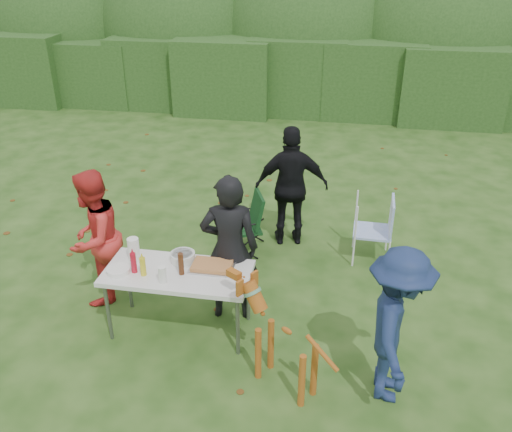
% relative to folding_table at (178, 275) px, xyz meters
% --- Properties ---
extents(ground, '(80.00, 80.00, 0.00)m').
position_rel_folding_table_xyz_m(ground, '(0.37, 0.15, -0.69)').
color(ground, '#1E4211').
extents(hedge_row, '(22.00, 1.40, 1.70)m').
position_rel_folding_table_xyz_m(hedge_row, '(0.37, 8.15, 0.16)').
color(hedge_row, '#23471C').
rests_on(hedge_row, ground).
extents(shrub_backdrop, '(20.00, 2.60, 3.20)m').
position_rel_folding_table_xyz_m(shrub_backdrop, '(0.37, 9.75, 0.91)').
color(shrub_backdrop, '#3D6628').
rests_on(shrub_backdrop, ground).
extents(folding_table, '(1.50, 0.70, 0.74)m').
position_rel_folding_table_xyz_m(folding_table, '(0.00, 0.00, 0.00)').
color(folding_table, silver).
rests_on(folding_table, ground).
extents(person_cook, '(0.67, 0.49, 1.69)m').
position_rel_folding_table_xyz_m(person_cook, '(0.47, 0.36, 0.16)').
color(person_cook, black).
rests_on(person_cook, ground).
extents(person_red_jacket, '(0.68, 0.83, 1.59)m').
position_rel_folding_table_xyz_m(person_red_jacket, '(-1.08, 0.40, 0.11)').
color(person_red_jacket, red).
rests_on(person_red_jacket, ground).
extents(person_black_puffy, '(1.03, 0.58, 1.66)m').
position_rel_folding_table_xyz_m(person_black_puffy, '(0.93, 2.08, 0.14)').
color(person_black_puffy, black).
rests_on(person_black_puffy, ground).
extents(child, '(0.59, 1.00, 1.53)m').
position_rel_folding_table_xyz_m(child, '(2.15, -0.54, 0.08)').
color(child, navy).
rests_on(child, ground).
extents(dog, '(1.10, 0.91, 0.99)m').
position_rel_folding_table_xyz_m(dog, '(1.20, -0.63, -0.19)').
color(dog, '#9C5218').
rests_on(dog, ground).
extents(camping_chair, '(0.69, 0.69, 0.85)m').
position_rel_folding_table_xyz_m(camping_chair, '(0.34, 1.67, -0.26)').
color(camping_chair, '#113817').
rests_on(camping_chair, ground).
extents(lawn_chair, '(0.53, 0.53, 0.87)m').
position_rel_folding_table_xyz_m(lawn_chair, '(2.01, 1.82, -0.25)').
color(lawn_chair, '#4D76E0').
rests_on(lawn_chair, ground).
extents(food_tray, '(0.45, 0.30, 0.02)m').
position_rel_folding_table_xyz_m(food_tray, '(0.34, 0.11, 0.06)').
color(food_tray, '#B7B7BA').
rests_on(food_tray, folding_table).
extents(focaccia_bread, '(0.40, 0.26, 0.04)m').
position_rel_folding_table_xyz_m(focaccia_bread, '(0.34, 0.11, 0.09)').
color(focaccia_bread, '#BD7A42').
rests_on(focaccia_bread, food_tray).
extents(mustard_bottle, '(0.06, 0.06, 0.20)m').
position_rel_folding_table_xyz_m(mustard_bottle, '(-0.31, -0.12, 0.15)').
color(mustard_bottle, gold).
rests_on(mustard_bottle, folding_table).
extents(ketchup_bottle, '(0.06, 0.06, 0.22)m').
position_rel_folding_table_xyz_m(ketchup_bottle, '(-0.42, -0.09, 0.16)').
color(ketchup_bottle, '#AF1124').
rests_on(ketchup_bottle, folding_table).
extents(beer_bottle, '(0.06, 0.06, 0.24)m').
position_rel_folding_table_xyz_m(beer_bottle, '(0.06, -0.04, 0.17)').
color(beer_bottle, '#47230F').
rests_on(beer_bottle, folding_table).
extents(paper_towel_roll, '(0.12, 0.12, 0.26)m').
position_rel_folding_table_xyz_m(paper_towel_roll, '(-0.50, 0.13, 0.18)').
color(paper_towel_roll, white).
rests_on(paper_towel_roll, folding_table).
extents(cup_stack, '(0.08, 0.08, 0.18)m').
position_rel_folding_table_xyz_m(cup_stack, '(-0.08, -0.22, 0.14)').
color(cup_stack, white).
rests_on(cup_stack, folding_table).
extents(pasta_bowl, '(0.26, 0.26, 0.10)m').
position_rel_folding_table_xyz_m(pasta_bowl, '(0.00, 0.19, 0.10)').
color(pasta_bowl, silver).
rests_on(pasta_bowl, folding_table).
extents(plate_stack, '(0.24, 0.24, 0.05)m').
position_rel_folding_table_xyz_m(plate_stack, '(-0.58, -0.13, 0.08)').
color(plate_stack, white).
rests_on(plate_stack, folding_table).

